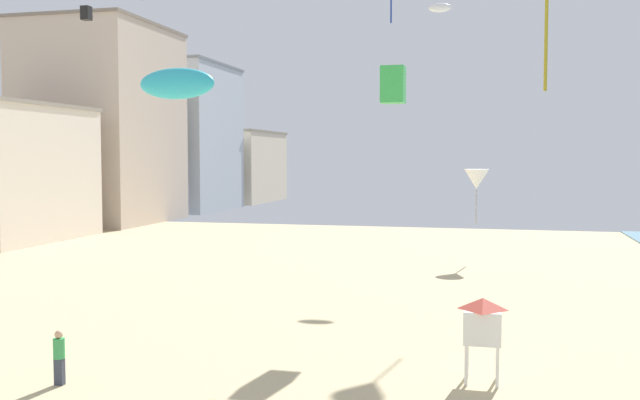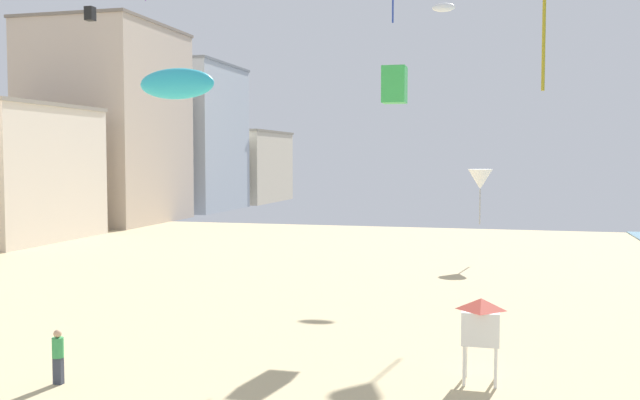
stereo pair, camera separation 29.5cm
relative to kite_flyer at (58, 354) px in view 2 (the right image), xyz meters
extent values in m
cube|color=#C6B29E|center=(-27.07, 48.06, 9.07)|extent=(12.35, 14.89, 19.97)
cube|color=slate|center=(-27.07, 48.06, 19.20)|extent=(12.59, 15.19, 0.30)
cube|color=#ADB7C1|center=(-27.07, 65.69, 8.17)|extent=(12.81, 14.84, 18.18)
cube|color=slate|center=(-27.07, 65.69, 17.41)|extent=(13.06, 15.13, 0.30)
cube|color=beige|center=(-27.07, 83.50, 4.27)|extent=(13.76, 17.20, 10.38)
cube|color=gray|center=(-27.07, 83.50, 9.61)|extent=(14.03, 17.55, 0.30)
cube|color=#383D4C|center=(0.00, 0.00, -0.52)|extent=(0.28, 0.18, 0.80)
cylinder|color=#389951|center=(0.00, 0.00, 0.18)|extent=(0.34, 0.34, 0.60)
sphere|color=tan|center=(0.00, 0.00, 0.60)|extent=(0.24, 0.24, 0.24)
cylinder|color=white|center=(11.72, 2.84, -0.32)|extent=(0.10, 0.10, 1.20)
cylinder|color=white|center=(12.62, 2.84, -0.32)|extent=(0.10, 0.10, 1.20)
cylinder|color=white|center=(11.72, 3.74, -0.32)|extent=(0.10, 0.10, 1.20)
cylinder|color=white|center=(12.62, 3.74, -0.32)|extent=(0.10, 0.10, 1.20)
cube|color=white|center=(12.17, 3.29, 0.78)|extent=(1.10, 1.10, 1.00)
pyramid|color=#D14C3D|center=(12.17, 3.29, 1.46)|extent=(1.10, 1.10, 0.35)
cylinder|color=#A49220|center=(13.73, 1.77, 8.83)|extent=(0.09, 0.09, 2.44)
cube|color=green|center=(8.04, 13.26, 9.03)|extent=(1.03, 1.03, 1.62)
cone|color=white|center=(11.34, 28.94, 4.41)|extent=(1.58, 1.58, 1.29)
cylinder|color=#A4A4A4|center=(11.34, 28.94, 2.61)|extent=(0.09, 0.09, 2.30)
cylinder|color=#233995|center=(7.63, 15.35, 13.21)|extent=(0.08, 0.08, 2.15)
ellipsoid|color=white|center=(8.86, 29.19, 15.56)|extent=(1.49, 0.41, 0.58)
ellipsoid|color=#2DB7CC|center=(1.39, 5.32, 8.45)|extent=(2.85, 0.79, 1.11)
cube|color=black|center=(-11.28, 20.01, 14.39)|extent=(0.52, 0.52, 0.82)
camera|label=1|loc=(12.44, -18.26, 5.83)|focal=39.89mm
camera|label=2|loc=(12.72, -18.19, 5.83)|focal=39.89mm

